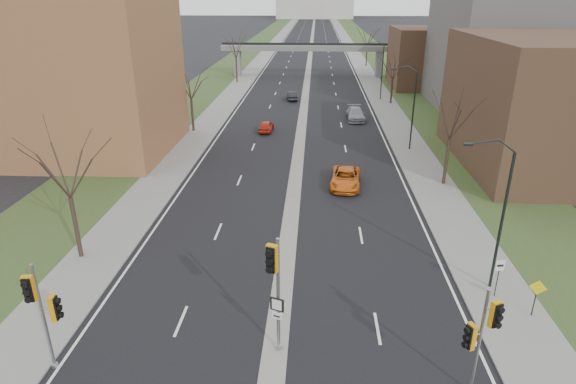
# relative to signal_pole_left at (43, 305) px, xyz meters

# --- Properties ---
(ground) EXTENTS (700.00, 700.00, 0.00)m
(ground) POSITION_rel_signal_pole_left_xyz_m (9.59, 1.70, -3.50)
(ground) COLOR black
(ground) RESTS_ON ground
(road_surface) EXTENTS (20.00, 600.00, 0.01)m
(road_surface) POSITION_rel_signal_pole_left_xyz_m (9.59, 151.70, -3.50)
(road_surface) COLOR black
(road_surface) RESTS_ON ground
(median_strip) EXTENTS (1.20, 600.00, 0.02)m
(median_strip) POSITION_rel_signal_pole_left_xyz_m (9.59, 151.70, -3.50)
(median_strip) COLOR gray
(median_strip) RESTS_ON ground
(sidewalk_right) EXTENTS (4.00, 600.00, 0.12)m
(sidewalk_right) POSITION_rel_signal_pole_left_xyz_m (21.59, 151.70, -3.44)
(sidewalk_right) COLOR gray
(sidewalk_right) RESTS_ON ground
(sidewalk_left) EXTENTS (4.00, 600.00, 0.12)m
(sidewalk_left) POSITION_rel_signal_pole_left_xyz_m (-2.41, 151.70, -3.44)
(sidewalk_left) COLOR gray
(sidewalk_left) RESTS_ON ground
(grass_verge_right) EXTENTS (8.00, 600.00, 0.10)m
(grass_verge_right) POSITION_rel_signal_pole_left_xyz_m (27.59, 151.70, -3.45)
(grass_verge_right) COLOR #2C3E1C
(grass_verge_right) RESTS_ON ground
(grass_verge_left) EXTENTS (8.00, 600.00, 0.10)m
(grass_verge_left) POSITION_rel_signal_pole_left_xyz_m (-8.41, 151.70, -3.45)
(grass_verge_left) COLOR #2C3E1C
(grass_verge_left) RESTS_ON ground
(apartment_building) EXTENTS (25.00, 16.00, 22.00)m
(apartment_building) POSITION_rel_signal_pole_left_xyz_m (-16.41, 31.70, 7.50)
(apartment_building) COLOR brown
(apartment_building) RESTS_ON ground
(commercial_block_near) EXTENTS (16.00, 20.00, 12.00)m
(commercial_block_near) POSITION_rel_signal_pole_left_xyz_m (33.59, 29.70, 2.50)
(commercial_block_near) COLOR #4C3523
(commercial_block_near) RESTS_ON ground
(commercial_block_mid) EXTENTS (18.00, 22.00, 15.00)m
(commercial_block_mid) POSITION_rel_signal_pole_left_xyz_m (37.59, 53.70, 4.00)
(commercial_block_mid) COLOR #625F59
(commercial_block_mid) RESTS_ON ground
(commercial_block_far) EXTENTS (14.00, 14.00, 10.00)m
(commercial_block_far) POSITION_rel_signal_pole_left_xyz_m (31.59, 71.70, 1.50)
(commercial_block_far) COLOR #4C3523
(commercial_block_far) RESTS_ON ground
(pedestrian_bridge) EXTENTS (34.00, 3.00, 6.45)m
(pedestrian_bridge) POSITION_rel_signal_pole_left_xyz_m (9.59, 81.70, 1.34)
(pedestrian_bridge) COLOR slate
(pedestrian_bridge) RESTS_ON ground
(streetlight_near) EXTENTS (2.61, 0.20, 8.70)m
(streetlight_near) POSITION_rel_signal_pole_left_xyz_m (20.57, 7.70, 3.45)
(streetlight_near) COLOR black
(streetlight_near) RESTS_ON sidewalk_right
(streetlight_mid) EXTENTS (2.61, 0.20, 8.70)m
(streetlight_mid) POSITION_rel_signal_pole_left_xyz_m (20.57, 33.70, 3.45)
(streetlight_mid) COLOR black
(streetlight_mid) RESTS_ON sidewalk_right
(streetlight_far) EXTENTS (2.61, 0.20, 8.70)m
(streetlight_far) POSITION_rel_signal_pole_left_xyz_m (20.57, 59.70, 3.45)
(streetlight_far) COLOR black
(streetlight_far) RESTS_ON sidewalk_right
(tree_left_a) EXTENTS (7.20, 7.20, 9.40)m
(tree_left_a) POSITION_rel_signal_pole_left_xyz_m (-3.41, 9.70, 3.13)
(tree_left_a) COLOR #382B21
(tree_left_a) RESTS_ON sidewalk_left
(tree_left_b) EXTENTS (6.75, 6.75, 8.81)m
(tree_left_b) POSITION_rel_signal_pole_left_xyz_m (-3.41, 39.70, 2.73)
(tree_left_b) COLOR #382B21
(tree_left_b) RESTS_ON sidewalk_left
(tree_left_c) EXTENTS (7.65, 7.65, 9.99)m
(tree_left_c) POSITION_rel_signal_pole_left_xyz_m (-3.41, 73.70, 3.54)
(tree_left_c) COLOR #382B21
(tree_left_c) RESTS_ON sidewalk_left
(tree_right_a) EXTENTS (7.20, 7.20, 9.40)m
(tree_right_a) POSITION_rel_signal_pole_left_xyz_m (22.59, 23.70, 3.13)
(tree_right_a) COLOR #382B21
(tree_right_a) RESTS_ON sidewalk_right
(tree_right_b) EXTENTS (6.30, 6.30, 8.22)m
(tree_right_b) POSITION_rel_signal_pole_left_xyz_m (22.59, 56.70, 2.32)
(tree_right_b) COLOR #382B21
(tree_right_b) RESTS_ON sidewalk_right
(tree_right_c) EXTENTS (7.65, 7.65, 9.99)m
(tree_right_c) POSITION_rel_signal_pole_left_xyz_m (22.59, 96.70, 3.54)
(tree_right_c) COLOR #382B21
(tree_right_c) RESTS_ON sidewalk_right
(signal_pole_left) EXTENTS (0.92, 1.02, 5.35)m
(signal_pole_left) POSITION_rel_signal_pole_left_xyz_m (0.00, 0.00, 0.00)
(signal_pole_left) COLOR gray
(signal_pole_left) RESTS_ON ground
(signal_pole_median) EXTENTS (0.83, 0.99, 5.90)m
(signal_pole_median) POSITION_rel_signal_pole_left_xyz_m (9.63, 1.63, 0.61)
(signal_pole_median) COLOR gray
(signal_pole_median) RESTS_ON ground
(signal_pole_right) EXTENTS (1.18, 0.85, 5.10)m
(signal_pole_right) POSITION_rel_signal_pole_left_xyz_m (17.92, -0.48, -0.16)
(signal_pole_right) COLOR gray
(signal_pole_right) RESTS_ON ground
(speed_limit_sign) EXTENTS (0.49, 0.10, 2.26)m
(speed_limit_sign) POSITION_rel_signal_pole_left_xyz_m (21.32, 6.74, -1.83)
(speed_limit_sign) COLOR black
(speed_limit_sign) RESTS_ON sidewalk_right
(warning_sign) EXTENTS (0.79, 0.32, 2.13)m
(warning_sign) POSITION_rel_signal_pole_left_xyz_m (22.65, 5.09, -2.00)
(warning_sign) COLOR black
(warning_sign) RESTS_ON sidewalk_right
(car_left_near) EXTENTS (1.71, 3.95, 1.33)m
(car_left_near) POSITION_rel_signal_pole_left_xyz_m (5.38, 40.23, -2.84)
(car_left_near) COLOR #B42714
(car_left_near) RESTS_ON ground
(car_left_far) EXTENTS (1.92, 4.18, 1.33)m
(car_left_far) POSITION_rel_signal_pole_left_xyz_m (7.59, 58.69, -2.84)
(car_left_far) COLOR black
(car_left_far) RESTS_ON ground
(car_right_near) EXTENTS (2.97, 5.59, 1.50)m
(car_right_near) POSITION_rel_signal_pole_left_xyz_m (13.99, 22.89, -2.75)
(car_right_near) COLOR #D36316
(car_right_near) RESTS_ON ground
(car_right_mid) EXTENTS (2.32, 5.48, 1.58)m
(car_right_mid) POSITION_rel_signal_pole_left_xyz_m (16.55, 46.62, -2.71)
(car_right_mid) COLOR gray
(car_right_mid) RESTS_ON ground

